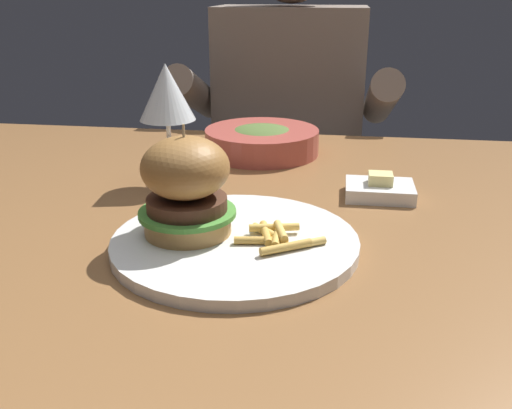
{
  "coord_description": "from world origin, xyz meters",
  "views": [
    {
      "loc": [
        0.04,
        -0.69,
        1.03
      ],
      "look_at": [
        -0.05,
        -0.07,
        0.78
      ],
      "focal_mm": 40.0,
      "sensor_mm": 36.0,
      "label": 1
    }
  ],
  "objects": [
    {
      "name": "diner_person",
      "position": [
        -0.08,
        0.73,
        0.56
      ],
      "size": [
        0.51,
        0.36,
        1.18
      ],
      "color": "#282833",
      "rests_on": "ground"
    },
    {
      "name": "wine_glass",
      "position": [
        -0.21,
        0.11,
        0.88
      ],
      "size": [
        0.08,
        0.08,
        0.18
      ],
      "color": "silver",
      "rests_on": "dining_table"
    },
    {
      "name": "fries_pile",
      "position": [
        -0.02,
        -0.11,
        0.76
      ],
      "size": [
        0.1,
        0.08,
        0.02
      ],
      "color": "#EABC5B",
      "rests_on": "main_plate"
    },
    {
      "name": "dining_table",
      "position": [
        0.0,
        0.0,
        0.66
      ],
      "size": [
        1.41,
        0.9,
        0.74
      ],
      "color": "brown",
      "rests_on": "ground"
    },
    {
      "name": "butter_dish",
      "position": [
        0.1,
        0.09,
        0.75
      ],
      "size": [
        0.1,
        0.07,
        0.04
      ],
      "color": "white",
      "rests_on": "dining_table"
    },
    {
      "name": "soup_bowl",
      "position": [
        -0.09,
        0.3,
        0.76
      ],
      "size": [
        0.2,
        0.2,
        0.05
      ],
      "color": "#B24C42",
      "rests_on": "dining_table"
    },
    {
      "name": "main_plate",
      "position": [
        -0.07,
        -0.1,
        0.75
      ],
      "size": [
        0.29,
        0.29,
        0.01
      ],
      "primitive_type": "cylinder",
      "color": "white",
      "rests_on": "dining_table"
    },
    {
      "name": "burger_sandwich",
      "position": [
        -0.13,
        -0.1,
        0.81
      ],
      "size": [
        0.11,
        0.11,
        0.13
      ],
      "color": "#B78447",
      "rests_on": "main_plate"
    }
  ]
}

